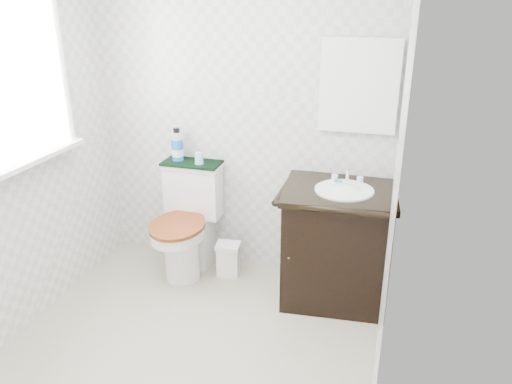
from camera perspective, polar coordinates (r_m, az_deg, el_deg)
The scene contains 12 objects.
floor at distance 3.18m, azimuth -8.20°, elevation -18.06°, with size 2.40×2.40×0.00m, color #B4AD91.
wall_back at distance 3.65m, azimuth -1.54°, elevation 8.79°, with size 2.40×2.40×0.00m, color silver.
wall_right at distance 2.34m, azimuth 15.50°, elevation 0.37°, with size 2.40×2.40×0.00m, color silver.
window at distance 3.29m, azimuth -25.52°, elevation 11.47°, with size 0.02×0.70×0.90m, color white.
mirror at distance 3.43m, azimuth 11.68°, elevation 11.74°, with size 0.50×0.02×0.60m, color silver.
toilet at distance 3.85m, azimuth -7.73°, elevation -3.93°, with size 0.45×0.65×0.83m.
vanity at distance 3.50m, azimuth 9.21°, elevation -5.55°, with size 0.79×0.69×0.92m.
trash_bin at distance 3.85m, azimuth -3.18°, elevation -7.62°, with size 0.20×0.16×0.26m.
towel at distance 3.78m, azimuth -7.35°, elevation 3.31°, with size 0.44×0.22×0.02m, color black.
mouthwash_bottle at distance 3.80m, azimuth -8.99°, elevation 5.26°, with size 0.09×0.09×0.25m.
cup at distance 3.72m, azimuth -6.52°, elevation 3.86°, with size 0.07×0.07×0.09m, color #83BCD6.
soap_bar at distance 3.43m, azimuth 9.39°, elevation 1.17°, with size 0.08×0.05×0.02m, color #1A6E7E.
Camera 1 is at (1.08, -2.19, 2.03)m, focal length 35.00 mm.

